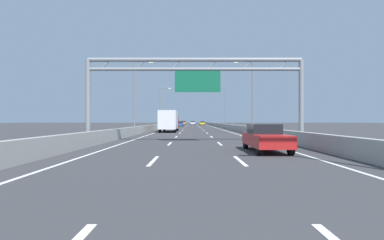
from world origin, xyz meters
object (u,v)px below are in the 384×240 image
orange_car (183,123)px  blue_car (179,124)px  sign_gantry (194,78)px  streetlamp_left_mid (135,92)px  streetlamp_left_far (160,105)px  streetlamp_right_mid (250,92)px  streetlamp_right_far (223,105)px  white_car (192,123)px  yellow_car (201,123)px  box_truck (168,121)px  red_car (264,138)px

orange_car → blue_car: bearing=-90.0°
sign_gantry → streetlamp_left_mid: bearing=114.5°
streetlamp_left_far → streetlamp_right_mid: bearing=-64.6°
streetlamp_left_mid → streetlamp_right_far: bearing=64.6°
sign_gantry → streetlamp_left_far: size_ratio=1.71×
white_car → sign_gantry: bearing=-90.1°
streetlamp_left_far → orange_car: 49.87m
streetlamp_right_far → orange_car: streetlamp_right_far is taller
blue_car → streetlamp_left_mid: bearing=-94.7°
white_car → yellow_car: bearing=-65.1°
orange_car → yellow_car: bearing=-54.8°
streetlamp_left_mid → box_truck: 7.33m
sign_gantry → white_car: size_ratio=3.45×
streetlamp_left_mid → streetlamp_right_far: size_ratio=1.00×
streetlamp_left_mid → sign_gantry: bearing=-65.5°
white_car → streetlamp_right_far: bearing=-81.1°
blue_car → box_truck: bearing=-89.9°
red_car → streetlamp_right_far: bearing=86.1°
streetlamp_left_mid → streetlamp_right_mid: size_ratio=1.00×
streetlamp_left_mid → red_car: size_ratio=2.08×
streetlamp_left_far → streetlamp_right_far: size_ratio=1.00×
yellow_car → orange_car: orange_car is taller
streetlamp_right_mid → yellow_car: bearing=93.1°
streetlamp_right_mid → box_truck: bearing=155.7°
streetlamp_left_far → streetlamp_right_far: same height
sign_gantry → red_car: (3.75, -5.98, -4.09)m
red_car → streetlamp_right_mid: bearing=80.6°
yellow_car → red_car: (0.16, -93.01, 0.02)m
streetlamp_left_far → box_truck: bearing=-81.6°
streetlamp_left_far → yellow_car: (11.09, 39.21, -4.67)m
sign_gantry → blue_car: size_ratio=3.48×
streetlamp_left_mid → white_car: bearing=84.5°
red_car → yellow_car: bearing=90.1°
yellow_car → box_truck: box_truck is taller
box_truck → streetlamp_left_mid: bearing=-128.0°
streetlamp_left_mid → streetlamp_left_far: (0.00, 31.41, 0.00)m
sign_gantry → white_car: (0.09, 94.56, -4.11)m
streetlamp_left_mid → orange_car: 81.14m
white_car → orange_car: (-3.78, 2.77, 0.06)m
streetlamp_right_mid → blue_car: bearing=103.4°
streetlamp_left_mid → yellow_car: bearing=81.1°
orange_car → red_car: 103.58m
streetlamp_right_mid → white_car: bearing=95.4°
streetlamp_left_far → yellow_car: bearing=74.2°
streetlamp_right_mid → red_car: 23.16m
yellow_car → streetlamp_right_far: bearing=-84.4°
streetlamp_left_far → white_car: 47.58m
white_car → blue_car: bearing=-96.8°
streetlamp_right_mid → orange_car: size_ratio=2.20×
sign_gantry → streetlamp_right_far: 48.40m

